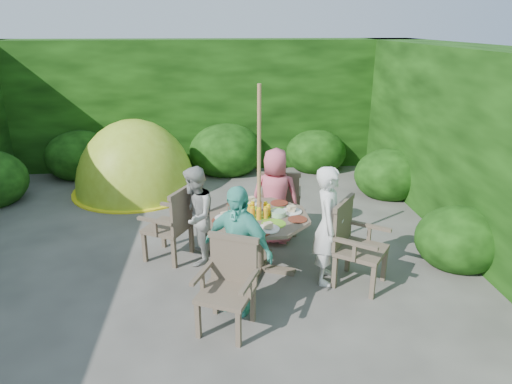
{
  "coord_description": "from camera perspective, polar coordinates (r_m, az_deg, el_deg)",
  "views": [
    {
      "loc": [
        0.44,
        -5.37,
        2.79
      ],
      "look_at": [
        0.89,
        -0.16,
        0.85
      ],
      "focal_mm": 32.0,
      "sensor_mm": 36.0,
      "label": 1
    }
  ],
  "objects": [
    {
      "name": "garden_chair_left",
      "position": [
        5.71,
        -10.38,
        -3.83
      ],
      "size": [
        0.67,
        0.7,
        0.91
      ],
      "rotation": [
        0.0,
        0.0,
        -2.04
      ],
      "color": "#483C2F",
      "rests_on": "ground"
    },
    {
      "name": "parasol_pole",
      "position": [
        5.12,
        0.38,
        1.07
      ],
      "size": [
        0.06,
        0.06,
        2.2
      ],
      "primitive_type": "cylinder",
      "rotation": [
        0.0,
        0.0,
        -0.36
      ],
      "color": "olive",
      "rests_on": "ground"
    },
    {
      "name": "child_back",
      "position": [
        6.0,
        2.4,
        -0.58
      ],
      "size": [
        0.7,
        0.52,
        1.3
      ],
      "primitive_type": "imported",
      "rotation": [
        0.0,
        0.0,
        2.96
      ],
      "color": "#D7596D",
      "rests_on": "ground"
    },
    {
      "name": "ground",
      "position": [
        6.07,
        -8.6,
        -7.26
      ],
      "size": [
        60.0,
        60.0,
        0.0
      ],
      "primitive_type": "plane",
      "color": "#46443E",
      "rests_on": "ground"
    },
    {
      "name": "garden_chair_back",
      "position": [
        6.34,
        3.13,
        -1.08
      ],
      "size": [
        0.61,
        0.57,
        0.9
      ],
      "rotation": [
        0.0,
        0.0,
        2.96
      ],
      "color": "#483C2F",
      "rests_on": "ground"
    },
    {
      "name": "child_right",
      "position": [
        5.14,
        9.03,
        -4.14
      ],
      "size": [
        0.44,
        0.57,
        1.36
      ],
      "primitive_type": "imported",
      "rotation": [
        0.0,
        0.0,
        1.31
      ],
      "color": "white",
      "rests_on": "ground"
    },
    {
      "name": "child_front",
      "position": [
        4.58,
        -2.3,
        -7.17
      ],
      "size": [
        0.83,
        0.74,
        1.35
      ],
      "primitive_type": "imported",
      "rotation": [
        0.0,
        0.0,
        -0.64
      ],
      "color": "#55C6B1",
      "rests_on": "ground"
    },
    {
      "name": "child_left",
      "position": [
        5.55,
        -7.63,
        -2.99
      ],
      "size": [
        0.51,
        0.63,
        1.22
      ],
      "primitive_type": "imported",
      "rotation": [
        0.0,
        0.0,
        -1.65
      ],
      "color": "#A8A9A3",
      "rests_on": "ground"
    },
    {
      "name": "patio_table",
      "position": [
        5.31,
        0.42,
        -4.07
      ],
      "size": [
        1.57,
        1.57,
        0.85
      ],
      "rotation": [
        0.0,
        0.0,
        -0.36
      ],
      "color": "#483C2F",
      "rests_on": "ground"
    },
    {
      "name": "garden_chair_front",
      "position": [
        4.44,
        -3.44,
        -11.31
      ],
      "size": [
        0.66,
        0.63,
        0.87
      ],
      "rotation": [
        0.0,
        0.0,
        -0.41
      ],
      "color": "#483C2F",
      "rests_on": "ground"
    },
    {
      "name": "garden_chair_right",
      "position": [
        5.22,
        12.23,
        -6.21
      ],
      "size": [
        0.73,
        0.74,
        0.93
      ],
      "rotation": [
        0.0,
        0.0,
        0.95
      ],
      "color": "#483C2F",
      "rests_on": "ground"
    },
    {
      "name": "hedge_enclosure",
      "position": [
        6.9,
        -8.53,
        7.23
      ],
      "size": [
        9.0,
        9.0,
        2.5
      ],
      "color": "black",
      "rests_on": "ground"
    },
    {
      "name": "dome_tent",
      "position": [
        8.37,
        -14.62,
        0.21
      ],
      "size": [
        2.21,
        2.21,
        2.52
      ],
      "rotation": [
        0.0,
        0.0,
        -0.05
      ],
      "color": "#99B021",
      "rests_on": "ground"
    }
  ]
}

